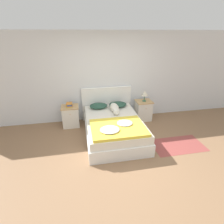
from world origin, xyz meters
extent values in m
plane|color=#896647|center=(0.00, 0.00, 0.00)|extent=(16.00, 16.00, 0.00)
cube|color=silver|center=(0.00, 2.13, 1.27)|extent=(9.00, 0.06, 2.55)
cube|color=white|center=(-0.04, 1.01, 0.15)|extent=(1.41, 2.06, 0.30)
cube|color=silver|center=(-0.04, 1.01, 0.40)|extent=(1.35, 2.00, 0.19)
cube|color=white|center=(-0.04, 2.06, 0.50)|extent=(1.49, 0.04, 1.00)
cylinder|color=white|center=(-0.04, 2.06, 1.00)|extent=(1.49, 0.06, 0.06)
cube|color=silver|center=(-1.13, 1.78, 0.29)|extent=(0.45, 0.40, 0.58)
cube|color=tan|center=(-1.13, 1.78, 0.59)|extent=(0.48, 0.42, 0.03)
sphere|color=tan|center=(-1.13, 1.58, 0.45)|extent=(0.02, 0.02, 0.02)
cube|color=silver|center=(1.05, 1.78, 0.29)|extent=(0.45, 0.40, 0.58)
cube|color=tan|center=(1.05, 1.78, 0.59)|extent=(0.48, 0.42, 0.03)
sphere|color=tan|center=(1.05, 1.58, 0.45)|extent=(0.02, 0.02, 0.02)
ellipsoid|color=#284C3D|center=(-0.32, 1.79, 0.56)|extent=(0.51, 0.40, 0.13)
ellipsoid|color=#284C3D|center=(0.25, 1.79, 0.56)|extent=(0.51, 0.40, 0.13)
cube|color=yellow|center=(-0.04, 0.50, 0.53)|extent=(1.21, 0.94, 0.06)
ellipsoid|color=silver|center=(-0.25, 0.36, 0.58)|extent=(0.43, 0.38, 0.06)
ellipsoid|color=silver|center=(0.14, 0.59, 0.58)|extent=(0.36, 0.33, 0.05)
ellipsoid|color=silver|center=(0.08, 1.51, 0.59)|extent=(0.23, 0.48, 0.20)
sphere|color=silver|center=(0.08, 1.23, 0.58)|extent=(0.17, 0.17, 0.17)
ellipsoid|color=silver|center=(0.08, 1.16, 0.56)|extent=(0.08, 0.09, 0.07)
cone|color=silver|center=(0.04, 1.24, 0.64)|extent=(0.05, 0.05, 0.06)
cone|color=silver|center=(0.13, 1.24, 0.64)|extent=(0.05, 0.05, 0.06)
ellipsoid|color=silver|center=(0.12, 1.71, 0.54)|extent=(0.14, 0.21, 0.07)
cube|color=gold|center=(-1.14, 1.79, 0.62)|extent=(0.17, 0.22, 0.03)
cube|color=#703D7F|center=(-1.14, 1.81, 0.64)|extent=(0.16, 0.24, 0.02)
cube|color=#285689|center=(-1.14, 1.80, 0.67)|extent=(0.12, 0.21, 0.03)
cube|color=orange|center=(-1.14, 1.79, 0.69)|extent=(0.17, 0.20, 0.02)
cylinder|color=#336B4C|center=(1.05, 1.77, 0.62)|extent=(0.11, 0.11, 0.02)
cylinder|color=#336B4C|center=(1.05, 1.77, 0.71)|extent=(0.02, 0.02, 0.16)
cone|color=beige|center=(1.05, 1.77, 0.86)|extent=(0.21, 0.21, 0.14)
cube|color=#93423D|center=(1.41, 0.29, 0.00)|extent=(1.24, 0.71, 0.00)
camera|label=1|loc=(-0.82, -2.85, 2.49)|focal=28.00mm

